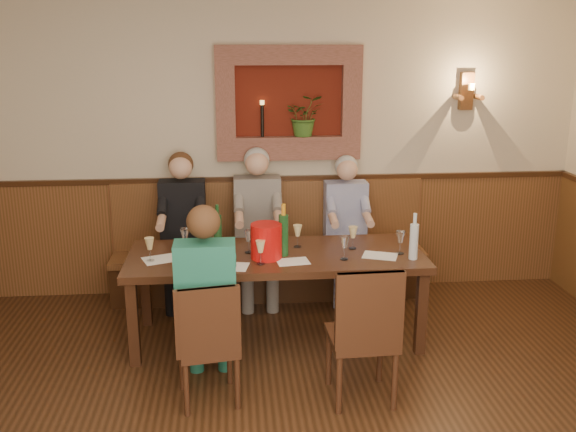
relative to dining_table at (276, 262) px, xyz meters
name	(u,v)px	position (x,y,z in m)	size (l,w,h in m)	color
room_shell	(302,156)	(0.00, -1.85, 1.21)	(6.04, 6.04, 2.82)	beige
wainscoting	(300,392)	(0.00, -1.85, -0.09)	(6.02, 6.02, 1.15)	#573819
wall_niche	(293,108)	(0.24, 1.09, 1.13)	(1.36, 0.30, 1.06)	#5C180D
wall_sconce	(467,92)	(1.90, 1.08, 1.27)	(0.25, 0.20, 0.35)	#573819
dining_table	(276,262)	(0.00, 0.00, 0.00)	(2.40, 0.90, 0.75)	#3B1E11
bench	(270,263)	(0.00, 0.94, -0.35)	(3.00, 0.45, 1.11)	#381E0F
chair_near_left	(209,366)	(-0.53, -0.92, -0.41)	(0.46, 0.46, 0.90)	#3B1E11
chair_near_right	(362,360)	(0.52, -0.99, -0.38)	(0.46, 0.46, 1.01)	#3B1E11
person_bench_left	(184,243)	(-0.81, 0.84, -0.08)	(0.42, 0.52, 1.43)	black
person_bench_mid	(258,239)	(-0.11, 0.84, -0.07)	(0.44, 0.54, 1.47)	#5E5655
person_bench_right	(346,241)	(0.73, 0.84, -0.11)	(0.40, 0.49, 1.38)	navy
person_chair_front	(208,315)	(-0.54, -0.78, -0.10)	(0.41, 0.50, 1.40)	#1C6162
spittoon_bucket	(266,241)	(-0.09, -0.10, 0.22)	(0.25, 0.25, 0.28)	red
wine_bottle_green_a	(284,234)	(0.06, -0.05, 0.25)	(0.10, 0.10, 0.43)	#19471E
wine_bottle_green_b	(218,231)	(-0.47, 0.18, 0.23)	(0.08, 0.08, 0.37)	#19471E
water_bottle	(414,241)	(1.07, -0.23, 0.23)	(0.08, 0.08, 0.38)	silver
tasting_sheet_a	(162,259)	(-0.91, -0.06, 0.08)	(0.29, 0.21, 0.00)	white
tasting_sheet_b	(293,262)	(0.12, -0.21, 0.08)	(0.25, 0.18, 0.00)	white
tasting_sheet_c	(380,256)	(0.83, -0.13, 0.08)	(0.27, 0.19, 0.00)	white
tasting_sheet_d	(230,266)	(-0.38, -0.28, 0.08)	(0.28, 0.20, 0.00)	white
wine_glass_0	(211,253)	(-0.52, -0.22, 0.17)	(0.08, 0.08, 0.19)	#F1D690
wine_glass_1	(353,238)	(0.64, 0.06, 0.17)	(0.08, 0.08, 0.19)	#F1D690
wine_glass_2	(298,236)	(0.19, 0.15, 0.17)	(0.08, 0.08, 0.19)	#F1D690
wine_glass_3	(400,243)	(1.00, -0.10, 0.17)	(0.08, 0.08, 0.19)	white
wine_glass_4	(248,241)	(-0.22, 0.04, 0.17)	(0.08, 0.08, 0.19)	white
wine_glass_5	(267,246)	(-0.08, -0.09, 0.17)	(0.08, 0.08, 0.19)	#F1D690
wine_glass_6	(185,240)	(-0.74, 0.13, 0.17)	(0.08, 0.08, 0.19)	white
wine_glass_7	(344,248)	(0.53, -0.19, 0.17)	(0.08, 0.08, 0.19)	white
wine_glass_8	(150,249)	(-1.00, -0.10, 0.17)	(0.08, 0.08, 0.19)	#F1D690
wine_glass_9	(261,252)	(-0.14, -0.24, 0.17)	(0.08, 0.08, 0.19)	#F1D690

